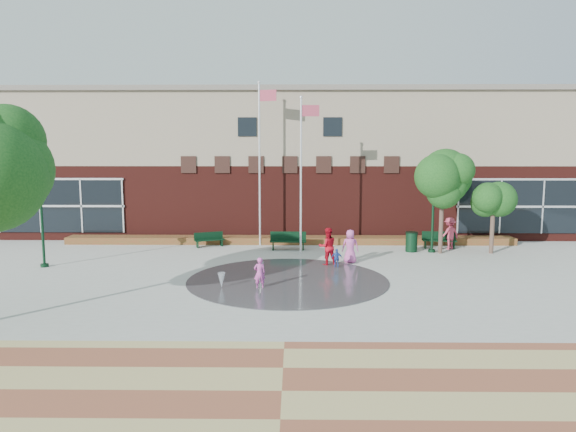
{
  "coord_description": "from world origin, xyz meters",
  "views": [
    {
      "loc": [
        0.28,
        -17.95,
        5.38
      ],
      "look_at": [
        0.0,
        4.0,
        2.6
      ],
      "focal_mm": 32.0,
      "sensor_mm": 36.0,
      "label": 1
    }
  ],
  "objects_px": {
    "bench_left": "(209,242)",
    "child_splash": "(260,273)",
    "flagpole_left": "(260,155)",
    "trash_can": "(411,242)",
    "flagpole_right": "(302,167)"
  },
  "relations": [
    {
      "from": "bench_left",
      "to": "child_splash",
      "type": "distance_m",
      "value": 9.44
    },
    {
      "from": "flagpole_left",
      "to": "trash_can",
      "type": "xyz_separation_m",
      "value": [
        8.2,
        -1.75,
        -4.59
      ]
    },
    {
      "from": "bench_left",
      "to": "trash_can",
      "type": "height_order",
      "value": "trash_can"
    },
    {
      "from": "flagpole_right",
      "to": "child_splash",
      "type": "xyz_separation_m",
      "value": [
        -1.75,
        -6.83,
        -3.94
      ]
    },
    {
      "from": "flagpole_right",
      "to": "bench_left",
      "type": "distance_m",
      "value": 7.02
    },
    {
      "from": "trash_can",
      "to": "bench_left",
      "type": "bearing_deg",
      "value": 173.42
    },
    {
      "from": "flagpole_left",
      "to": "trash_can",
      "type": "relative_size",
      "value": 8.5
    },
    {
      "from": "flagpole_left",
      "to": "flagpole_right",
      "type": "xyz_separation_m",
      "value": [
        2.3,
        -2.43,
        -0.58
      ]
    },
    {
      "from": "flagpole_left",
      "to": "trash_can",
      "type": "distance_m",
      "value": 9.56
    },
    {
      "from": "flagpole_left",
      "to": "bench_left",
      "type": "relative_size",
      "value": 5.43
    },
    {
      "from": "trash_can",
      "to": "child_splash",
      "type": "relative_size",
      "value": 0.87
    },
    {
      "from": "flagpole_left",
      "to": "trash_can",
      "type": "bearing_deg",
      "value": 2.93
    },
    {
      "from": "child_splash",
      "to": "bench_left",
      "type": "bearing_deg",
      "value": -80.75
    },
    {
      "from": "trash_can",
      "to": "flagpole_right",
      "type": "bearing_deg",
      "value": -173.46
    },
    {
      "from": "flagpole_left",
      "to": "child_splash",
      "type": "bearing_deg",
      "value": -71.59
    }
  ]
}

